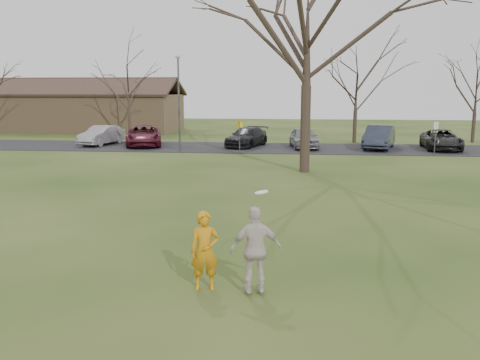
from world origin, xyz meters
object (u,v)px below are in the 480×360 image
object	(u,v)px
car_2	(144,136)
car_3	(247,137)
car_4	(304,138)
car_6	(441,140)
car_5	(379,137)
player_defender	(205,251)
catching_play	(256,249)
lamp_post	(179,90)
building	(75,111)
big_tree	(308,25)
car_1	(102,135)

from	to	relation	value
car_2	car_3	xyz separation A→B (m)	(7.33, 0.37, -0.05)
car_3	car_4	bearing A→B (deg)	9.59
car_6	car_5	bearing A→B (deg)	-176.14
player_defender	car_3	world-z (taller)	player_defender
catching_play	lamp_post	size ratio (longest dim) A/B	0.32
car_4	building	bearing A→B (deg)	142.38
building	car_6	bearing A→B (deg)	-22.33
big_tree	lamp_post	bearing A→B (deg)	136.85
car_4	car_1	bearing A→B (deg)	170.92
building	catching_play	bearing A→B (deg)	-61.63
car_3	car_4	xyz separation A→B (m)	(3.98, -0.51, 0.05)
car_2	car_6	distance (m)	20.46
car_3	car_5	bearing A→B (deg)	14.61
big_tree	car_2	bearing A→B (deg)	137.66
car_1	catching_play	xyz separation A→B (m)	(13.27, -26.06, 0.21)
catching_play	big_tree	xyz separation A→B (m)	(1.19, 15.52, 6.06)
car_5	lamp_post	distance (m)	13.81
car_1	car_3	world-z (taller)	car_1
building	player_defender	bearing A→B (deg)	-62.73
car_2	car_5	distance (m)	16.39
car_5	lamp_post	size ratio (longest dim) A/B	0.76
car_5	car_6	size ratio (longest dim) A/B	0.99
car_5	lamp_post	xyz separation A→B (m)	(-13.17, -2.73, 3.15)
car_2	building	bearing A→B (deg)	114.59
car_2	car_3	size ratio (longest dim) A/B	1.13
player_defender	car_2	world-z (taller)	player_defender
car_1	car_2	xyz separation A→B (m)	(3.25, -0.31, 0.02)
car_2	car_3	distance (m)	7.34
car_2	car_5	bearing A→B (deg)	-15.56
car_6	lamp_post	xyz separation A→B (m)	(-17.24, -2.67, 3.26)
car_2	car_4	distance (m)	11.31
car_2	car_5	size ratio (longest dim) A/B	1.08
player_defender	big_tree	xyz separation A→B (m)	(2.24, 15.34, 6.19)
lamp_post	big_tree	world-z (taller)	big_tree
player_defender	car_2	size ratio (longest dim) A/B	0.32
car_3	building	world-z (taller)	building
car_6	catching_play	bearing A→B (deg)	-107.43
big_tree	car_1	bearing A→B (deg)	143.94
player_defender	car_1	world-z (taller)	player_defender
car_5	catching_play	bearing A→B (deg)	-87.73
car_4	lamp_post	distance (m)	9.08
car_5	building	world-z (taller)	building
big_tree	catching_play	bearing A→B (deg)	-94.39
player_defender	car_4	size ratio (longest dim) A/B	0.39
car_1	car_4	bearing A→B (deg)	10.40
car_1	building	distance (m)	14.61
car_6	catching_play	size ratio (longest dim) A/B	2.38
building	car_3	bearing A→B (deg)	-34.40
building	lamp_post	world-z (taller)	lamp_post
car_6	car_3	bearing A→B (deg)	-177.20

